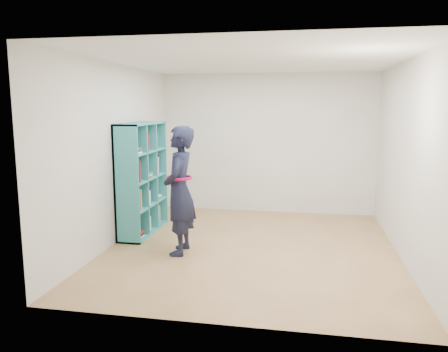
# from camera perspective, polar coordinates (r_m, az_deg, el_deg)

# --- Properties ---
(floor) EXTENTS (4.50, 4.50, 0.00)m
(floor) POSITION_cam_1_polar(r_m,az_deg,el_deg) (6.31, 3.62, -9.36)
(floor) COLOR #926942
(floor) RESTS_ON ground
(ceiling) EXTENTS (4.50, 4.50, 0.00)m
(ceiling) POSITION_cam_1_polar(r_m,az_deg,el_deg) (6.01, 3.88, 14.85)
(ceiling) COLOR white
(ceiling) RESTS_ON wall_back
(wall_left) EXTENTS (0.02, 4.50, 2.60)m
(wall_left) POSITION_cam_1_polar(r_m,az_deg,el_deg) (6.57, -13.88, 2.76)
(wall_left) COLOR silver
(wall_left) RESTS_ON floor
(wall_right) EXTENTS (0.02, 4.50, 2.60)m
(wall_right) POSITION_cam_1_polar(r_m,az_deg,el_deg) (6.12, 22.68, 1.87)
(wall_right) COLOR silver
(wall_right) RESTS_ON floor
(wall_back) EXTENTS (4.00, 0.02, 2.60)m
(wall_back) POSITION_cam_1_polar(r_m,az_deg,el_deg) (8.25, 5.62, 4.23)
(wall_back) COLOR silver
(wall_back) RESTS_ON floor
(wall_front) EXTENTS (4.00, 0.02, 2.60)m
(wall_front) POSITION_cam_1_polar(r_m,az_deg,el_deg) (3.82, -0.28, -1.39)
(wall_front) COLOR silver
(wall_front) RESTS_ON floor
(bookshelf) EXTENTS (0.38, 1.31, 1.74)m
(bookshelf) POSITION_cam_1_polar(r_m,az_deg,el_deg) (7.00, -10.85, -0.45)
(bookshelf) COLOR teal
(bookshelf) RESTS_ON floor
(person) EXTENTS (0.47, 0.67, 1.74)m
(person) POSITION_cam_1_polar(r_m,az_deg,el_deg) (5.91, -5.83, -1.90)
(person) COLOR black
(person) RESTS_ON floor
(smartphone) EXTENTS (0.04, 0.09, 0.13)m
(smartphone) POSITION_cam_1_polar(r_m,az_deg,el_deg) (6.00, -7.00, -0.64)
(smartphone) COLOR silver
(smartphone) RESTS_ON person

